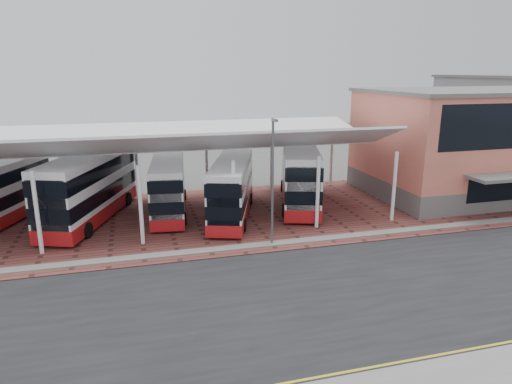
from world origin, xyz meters
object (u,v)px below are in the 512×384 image
at_px(bus_3, 169,186).
at_px(bus_4, 232,189).
at_px(bus_2, 90,188).
at_px(terminal, 472,142).
at_px(bus_5, 300,175).

height_order(bus_3, bus_4, bus_4).
bearing_deg(bus_2, bus_3, 23.35).
height_order(terminal, bus_3, terminal).
bearing_deg(bus_5, bus_3, -164.51).
bearing_deg(bus_4, terminal, 22.10).
relative_size(bus_3, bus_4, 0.98).
height_order(bus_3, bus_5, bus_5).
distance_m(bus_2, bus_3, 5.76).
height_order(terminal, bus_5, terminal).
bearing_deg(bus_4, bus_5, 36.22).
bearing_deg(bus_5, terminal, 15.61).
xyz_separation_m(bus_3, bus_5, (10.64, -0.39, 0.29)).
xyz_separation_m(bus_2, bus_5, (16.38, -0.03, -0.06)).
bearing_deg(bus_5, bus_2, -162.55).
bearing_deg(terminal, bus_4, -176.36).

